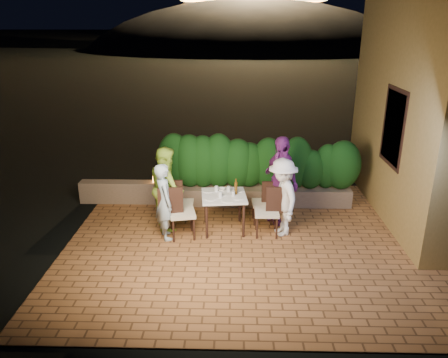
{
  "coord_description": "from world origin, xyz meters",
  "views": [
    {
      "loc": [
        -0.33,
        -7.02,
        3.99
      ],
      "look_at": [
        -0.55,
        1.04,
        1.05
      ],
      "focal_mm": 35.0,
      "sensor_mm": 36.0,
      "label": 1
    }
  ],
  "objects_px": {
    "chair_left_back": "(182,203)",
    "parapet_lamp": "(155,179)",
    "diner_green": "(167,187)",
    "chair_right_back": "(262,202)",
    "diner_purple": "(281,180)",
    "bowl": "(222,189)",
    "chair_left_front": "(182,212)",
    "beer_bottle": "(236,186)",
    "diner_blue": "(165,202)",
    "diner_white": "(282,197)",
    "chair_right_front": "(267,211)",
    "dining_table": "(224,212)"
  },
  "relations": [
    {
      "from": "parapet_lamp",
      "to": "chair_left_front",
      "type": "bearing_deg",
      "value": -63.87
    },
    {
      "from": "chair_left_front",
      "to": "diner_white",
      "type": "relative_size",
      "value": 0.67
    },
    {
      "from": "bowl",
      "to": "diner_purple",
      "type": "distance_m",
      "value": 1.22
    },
    {
      "from": "diner_purple",
      "to": "parapet_lamp",
      "type": "bearing_deg",
      "value": -136.23
    },
    {
      "from": "diner_white",
      "to": "diner_purple",
      "type": "height_order",
      "value": "diner_purple"
    },
    {
      "from": "diner_green",
      "to": "chair_right_back",
      "type": "bearing_deg",
      "value": -101.44
    },
    {
      "from": "beer_bottle",
      "to": "chair_right_back",
      "type": "relative_size",
      "value": 0.36
    },
    {
      "from": "bowl",
      "to": "chair_right_front",
      "type": "relative_size",
      "value": 0.16
    },
    {
      "from": "diner_blue",
      "to": "diner_white",
      "type": "bearing_deg",
      "value": -106.03
    },
    {
      "from": "beer_bottle",
      "to": "chair_right_back",
      "type": "distance_m",
      "value": 0.78
    },
    {
      "from": "dining_table",
      "to": "chair_left_front",
      "type": "distance_m",
      "value": 0.87
    },
    {
      "from": "chair_right_front",
      "to": "diner_white",
      "type": "height_order",
      "value": "diner_white"
    },
    {
      "from": "chair_right_back",
      "to": "diner_white",
      "type": "height_order",
      "value": "diner_white"
    },
    {
      "from": "chair_left_front",
      "to": "chair_right_front",
      "type": "distance_m",
      "value": 1.64
    },
    {
      "from": "chair_left_front",
      "to": "diner_white",
      "type": "xyz_separation_m",
      "value": [
        1.92,
        0.18,
        0.26
      ]
    },
    {
      "from": "chair_right_back",
      "to": "diner_purple",
      "type": "distance_m",
      "value": 0.6
    },
    {
      "from": "bowl",
      "to": "chair_left_back",
      "type": "distance_m",
      "value": 0.85
    },
    {
      "from": "bowl",
      "to": "diner_green",
      "type": "bearing_deg",
      "value": -174.0
    },
    {
      "from": "beer_bottle",
      "to": "bowl",
      "type": "relative_size",
      "value": 2.04
    },
    {
      "from": "dining_table",
      "to": "diner_green",
      "type": "relative_size",
      "value": 0.51
    },
    {
      "from": "chair_left_front",
      "to": "diner_purple",
      "type": "xyz_separation_m",
      "value": [
        1.94,
        0.76,
        0.4
      ]
    },
    {
      "from": "chair_left_back",
      "to": "chair_right_front",
      "type": "height_order",
      "value": "chair_right_front"
    },
    {
      "from": "diner_purple",
      "to": "parapet_lamp",
      "type": "relative_size",
      "value": 13.16
    },
    {
      "from": "chair_right_front",
      "to": "diner_purple",
      "type": "xyz_separation_m",
      "value": [
        0.31,
        0.63,
        0.42
      ]
    },
    {
      "from": "chair_left_back",
      "to": "parapet_lamp",
      "type": "height_order",
      "value": "chair_left_back"
    },
    {
      "from": "dining_table",
      "to": "chair_left_back",
      "type": "bearing_deg",
      "value": 167.12
    },
    {
      "from": "chair_right_back",
      "to": "diner_white",
      "type": "relative_size",
      "value": 0.58
    },
    {
      "from": "beer_bottle",
      "to": "chair_right_front",
      "type": "xyz_separation_m",
      "value": [
        0.61,
        -0.25,
        -0.41
      ]
    },
    {
      "from": "chair_left_back",
      "to": "parapet_lamp",
      "type": "distance_m",
      "value": 1.4
    },
    {
      "from": "beer_bottle",
      "to": "chair_right_front",
      "type": "relative_size",
      "value": 0.32
    },
    {
      "from": "chair_left_front",
      "to": "diner_purple",
      "type": "height_order",
      "value": "diner_purple"
    },
    {
      "from": "chair_left_front",
      "to": "bowl",
      "type": "bearing_deg",
      "value": 27.1
    },
    {
      "from": "chair_left_back",
      "to": "diner_green",
      "type": "distance_m",
      "value": 0.45
    },
    {
      "from": "beer_bottle",
      "to": "chair_left_back",
      "type": "xyz_separation_m",
      "value": [
        -1.09,
        0.14,
        -0.42
      ]
    },
    {
      "from": "chair_left_front",
      "to": "parapet_lamp",
      "type": "relative_size",
      "value": 7.4
    },
    {
      "from": "chair_right_back",
      "to": "diner_green",
      "type": "bearing_deg",
      "value": 3.56
    },
    {
      "from": "chair_left_back",
      "to": "parapet_lamp",
      "type": "xyz_separation_m",
      "value": [
        -0.76,
        1.17,
        0.08
      ]
    },
    {
      "from": "dining_table",
      "to": "chair_right_back",
      "type": "bearing_deg",
      "value": 25.07
    },
    {
      "from": "chair_left_front",
      "to": "chair_left_back",
      "type": "height_order",
      "value": "chair_left_front"
    },
    {
      "from": "beer_bottle",
      "to": "diner_blue",
      "type": "height_order",
      "value": "diner_blue"
    },
    {
      "from": "diner_green",
      "to": "diner_purple",
      "type": "bearing_deg",
      "value": -100.82
    },
    {
      "from": "diner_purple",
      "to": "parapet_lamp",
      "type": "distance_m",
      "value": 2.94
    },
    {
      "from": "chair_left_back",
      "to": "diner_green",
      "type": "xyz_separation_m",
      "value": [
        -0.29,
        -0.04,
        0.35
      ]
    },
    {
      "from": "beer_bottle",
      "to": "bowl",
      "type": "bearing_deg",
      "value": 143.45
    },
    {
      "from": "chair_left_front",
      "to": "chair_left_back",
      "type": "relative_size",
      "value": 1.06
    },
    {
      "from": "bowl",
      "to": "diner_blue",
      "type": "relative_size",
      "value": 0.1
    },
    {
      "from": "chair_left_back",
      "to": "diner_white",
      "type": "xyz_separation_m",
      "value": [
        1.99,
        -0.35,
        0.29
      ]
    },
    {
      "from": "dining_table",
      "to": "parapet_lamp",
      "type": "height_order",
      "value": "dining_table"
    },
    {
      "from": "chair_left_back",
      "to": "diner_blue",
      "type": "relative_size",
      "value": 0.65
    },
    {
      "from": "chair_right_back",
      "to": "diner_purple",
      "type": "relative_size",
      "value": 0.49
    }
  ]
}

